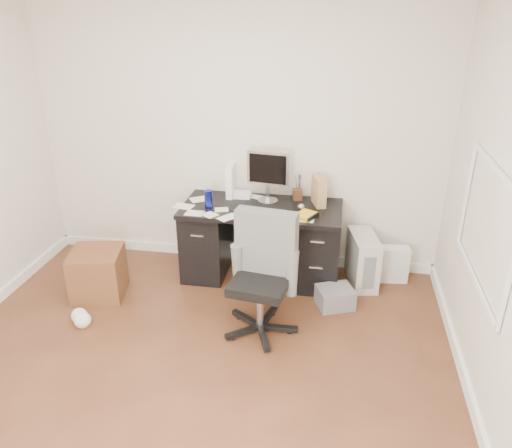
{
  "coord_description": "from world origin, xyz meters",
  "views": [
    {
      "loc": [
        0.99,
        -2.63,
        2.54
      ],
      "look_at": [
        0.32,
        1.2,
        0.78
      ],
      "focal_mm": 35.0,
      "sensor_mm": 36.0,
      "label": 1
    }
  ],
  "objects_px": {
    "keyboard": "(259,210)",
    "office_chair": "(260,278)",
    "wicker_basket": "(98,273)",
    "lcd_monitor": "(268,177)",
    "pc_tower": "(363,260)",
    "desk": "(261,240)"
  },
  "relations": [
    {
      "from": "desk",
      "to": "lcd_monitor",
      "type": "distance_m",
      "value": 0.62
    },
    {
      "from": "pc_tower",
      "to": "wicker_basket",
      "type": "xyz_separation_m",
      "value": [
        -2.41,
        -0.64,
        -0.03
      ]
    },
    {
      "from": "office_chair",
      "to": "pc_tower",
      "type": "bearing_deg",
      "value": 56.08
    },
    {
      "from": "wicker_basket",
      "to": "pc_tower",
      "type": "bearing_deg",
      "value": 14.84
    },
    {
      "from": "desk",
      "to": "wicker_basket",
      "type": "height_order",
      "value": "desk"
    },
    {
      "from": "office_chair",
      "to": "pc_tower",
      "type": "height_order",
      "value": "office_chair"
    },
    {
      "from": "wicker_basket",
      "to": "lcd_monitor",
      "type": "bearing_deg",
      "value": 26.27
    },
    {
      "from": "keyboard",
      "to": "office_chair",
      "type": "xyz_separation_m",
      "value": [
        0.14,
        -0.76,
        -0.26
      ]
    },
    {
      "from": "office_chair",
      "to": "keyboard",
      "type": "bearing_deg",
      "value": 108.64
    },
    {
      "from": "keyboard",
      "to": "pc_tower",
      "type": "xyz_separation_m",
      "value": [
        0.99,
        0.17,
        -0.51
      ]
    },
    {
      "from": "keyboard",
      "to": "wicker_basket",
      "type": "height_order",
      "value": "keyboard"
    },
    {
      "from": "desk",
      "to": "lcd_monitor",
      "type": "height_order",
      "value": "lcd_monitor"
    },
    {
      "from": "keyboard",
      "to": "wicker_basket",
      "type": "relative_size",
      "value": 1.13
    },
    {
      "from": "pc_tower",
      "to": "lcd_monitor",
      "type": "bearing_deg",
      "value": 162.28
    },
    {
      "from": "desk",
      "to": "lcd_monitor",
      "type": "xyz_separation_m",
      "value": [
        0.04,
        0.14,
        0.6
      ]
    },
    {
      "from": "lcd_monitor",
      "to": "office_chair",
      "type": "xyz_separation_m",
      "value": [
        0.1,
        -1.02,
        -0.5
      ]
    },
    {
      "from": "lcd_monitor",
      "to": "wicker_basket",
      "type": "distance_m",
      "value": 1.82
    },
    {
      "from": "desk",
      "to": "pc_tower",
      "type": "bearing_deg",
      "value": 2.83
    },
    {
      "from": "desk",
      "to": "office_chair",
      "type": "xyz_separation_m",
      "value": [
        0.13,
        -0.89,
        0.11
      ]
    },
    {
      "from": "pc_tower",
      "to": "wicker_basket",
      "type": "height_order",
      "value": "pc_tower"
    },
    {
      "from": "office_chair",
      "to": "lcd_monitor",
      "type": "bearing_deg",
      "value": 103.46
    },
    {
      "from": "desk",
      "to": "office_chair",
      "type": "bearing_deg",
      "value": -81.44
    }
  ]
}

